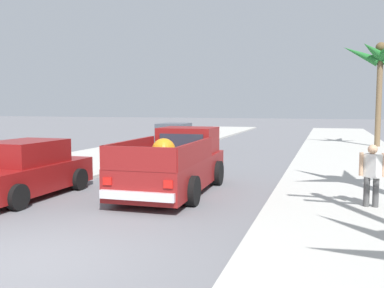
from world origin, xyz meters
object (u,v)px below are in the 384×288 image
(pedestrian, at_px, (372,173))
(car_left_mid, at_px, (24,171))
(hedge_bush, at_px, (10,155))
(car_left_near, at_px, (174,138))
(palm_tree_left_fore, at_px, (379,59))
(pickup_truck, at_px, (175,165))

(pedestrian, bearing_deg, car_left_mid, -173.07)
(car_left_mid, relative_size, hedge_bush, 1.52)
(car_left_near, height_order, pedestrian, pedestrian)
(palm_tree_left_fore, distance_m, pedestrian, 17.01)
(car_left_near, bearing_deg, car_left_mid, -89.35)
(car_left_mid, bearing_deg, pickup_truck, 27.96)
(car_left_near, distance_m, car_left_mid, 12.25)
(car_left_mid, xyz_separation_m, hedge_bush, (-4.16, 4.23, -0.16))
(car_left_near, height_order, hedge_bush, car_left_near)
(pickup_truck, distance_m, palm_tree_left_fore, 17.55)
(car_left_near, bearing_deg, palm_tree_left_fore, 25.73)
(hedge_bush, bearing_deg, pedestrian, -13.56)
(car_left_near, xyz_separation_m, hedge_bush, (-4.03, -8.02, -0.16))
(car_left_mid, xyz_separation_m, palm_tree_left_fore, (10.66, 17.45, 4.48))
(car_left_mid, xyz_separation_m, pedestrian, (8.90, 1.08, 0.20))
(pickup_truck, bearing_deg, palm_tree_left_fore, 65.78)
(pickup_truck, relative_size, pedestrian, 3.31)
(car_left_near, distance_m, pedestrian, 14.37)
(hedge_bush, bearing_deg, palm_tree_left_fore, 41.73)
(pickup_truck, height_order, hedge_bush, pickup_truck)
(car_left_near, xyz_separation_m, car_left_mid, (0.14, -12.25, 0.00))
(pickup_truck, distance_m, car_left_mid, 4.18)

